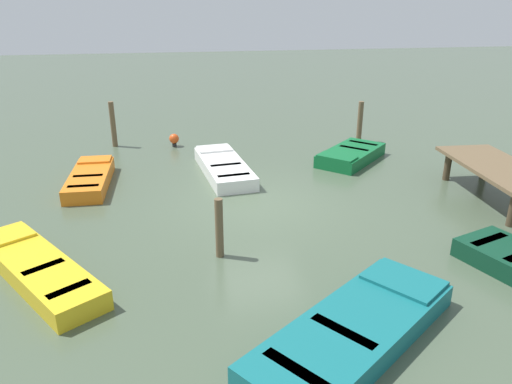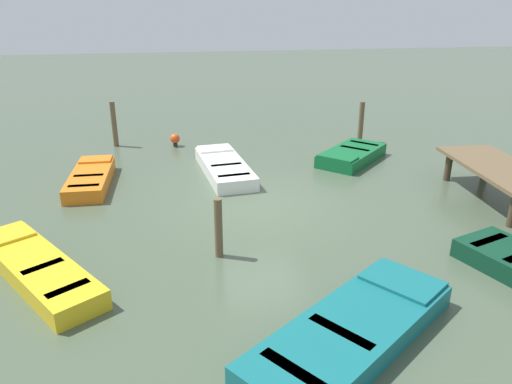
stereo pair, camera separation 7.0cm
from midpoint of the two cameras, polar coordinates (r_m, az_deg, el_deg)
The scene contains 11 objects.
ground_plane at distance 13.17m, azimuth -0.15°, elevation -1.42°, with size 80.00×80.00×0.00m, color #475642.
dock_segment at distance 14.72m, azimuth 26.39°, elevation 2.21°, with size 4.16×1.93×0.95m.
rowboat_white at distance 15.42m, azimuth -3.90°, elevation 2.91°, with size 3.72×1.64×0.46m.
rowboat_teal at distance 8.29m, azimuth 11.18°, elevation -15.50°, with size 3.65×4.20×0.46m.
rowboat_orange at distance 15.22m, azimuth -18.87°, elevation 1.50°, with size 3.06×1.12×0.46m.
rowboat_yellow at distance 10.65m, azimuth -24.23°, elevation -8.14°, with size 3.80×3.07×0.46m.
rowboat_green at distance 16.90m, azimuth 10.85°, elevation 4.27°, with size 2.94×2.93×0.46m.
mooring_piling_far_right at distance 18.89m, azimuth -16.40°, elevation 7.56°, with size 0.19×0.19×1.67m, color brown.
mooring_piling_mid_right at distance 10.34m, azimuth -4.49°, elevation -4.21°, with size 0.17×0.17×1.33m, color brown.
mooring_piling_far_left at distance 19.25m, azimuth 11.90°, elevation 8.02°, with size 0.20×0.20×1.53m, color brown.
marker_buoy at distance 18.51m, azimuth -9.62°, elevation 6.10°, with size 0.36×0.36×0.48m.
Camera 1 is at (11.92, -2.11, 5.17)m, focal length 34.38 mm.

